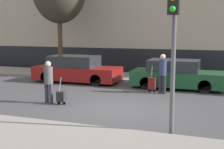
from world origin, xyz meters
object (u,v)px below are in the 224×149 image
Objects in this scene: parked_car_1 at (176,75)px; trolley_right at (152,84)px; pedestrian_right at (163,71)px; traffic_light at (173,29)px; trolley_left at (61,96)px; pedestrian_left at (48,80)px; parked_car_0 at (76,70)px.

parked_car_1 is 1.59m from trolley_right.
pedestrian_right is 0.44× the size of traffic_light.
traffic_light reaches higher than trolley_right.
trolley_right is 6.50m from traffic_light.
parked_car_1 is 3.61× the size of trolley_right.
pedestrian_right is 5.97m from traffic_light.
parked_car_1 reaches higher than trolley_left.
parked_car_1 is 6.04m from trolley_left.
pedestrian_right is (3.75, 3.35, 0.08)m from pedestrian_left.
trolley_right is at bearing -16.05° from parked_car_0.
trolley_left is at bearing 154.18° from traffic_light.
pedestrian_right reaches higher than parked_car_0.
trolley_left is at bearing 179.92° from pedestrian_left.
parked_car_0 is 3.89× the size of trolley_right.
trolley_right is at bearing -179.95° from pedestrian_right.
pedestrian_right reaches higher than trolley_left.
trolley_left is 4.69m from pedestrian_right.
parked_car_1 reaches higher than trolley_right.
pedestrian_left is 0.93× the size of pedestrian_right.
traffic_light is at bearing 158.15° from pedestrian_left.
parked_car_0 is at bearing 110.13° from trolley_left.
parked_car_1 is 7.41m from traffic_light.
parked_car_0 is 1.08× the size of parked_car_1.
parked_car_0 is at bearing -175.30° from pedestrian_right.
pedestrian_right is (3.20, 3.36, 0.70)m from trolley_left.
trolley_left is 4.46m from trolley_right.
pedestrian_right is 0.83m from trolley_right.
traffic_light is (1.81, -5.74, 2.45)m from trolley_right.
pedestrian_right is at bearing -136.63° from pedestrian_left.
parked_car_0 is 4.65m from trolley_right.
traffic_light reaches higher than pedestrian_left.
trolley_right is at bearing -124.90° from parked_car_1.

